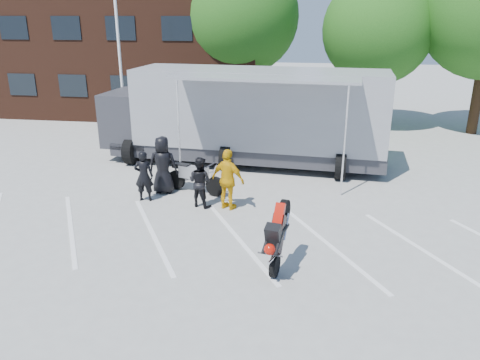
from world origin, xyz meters
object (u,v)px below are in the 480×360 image
(flagpole, at_px, (123,30))
(spectator_leather_c, at_px, (200,182))
(tree_mid, at_px, (378,30))
(spectator_leather_a, at_px, (163,165))
(stunt_bike_rider, at_px, (281,264))
(transporter_truck, at_px, (247,163))
(parked_motorcycle, at_px, (196,192))
(tree_left, at_px, (241,17))
(spectator_hivis, at_px, (228,180))
(spectator_leather_b, at_px, (144,176))

(flagpole, distance_m, spectator_leather_c, 9.46)
(tree_mid, xyz_separation_m, spectator_leather_a, (-7.82, -10.93, -3.98))
(tree_mid, xyz_separation_m, stunt_bike_rider, (-3.59, -15.15, -4.94))
(transporter_truck, distance_m, parked_motorcycle, 3.73)
(parked_motorcycle, bearing_deg, tree_left, 17.64)
(tree_left, distance_m, spectator_hivis, 13.86)
(parked_motorcycle, bearing_deg, stunt_bike_rider, -127.33)
(tree_mid, bearing_deg, spectator_leather_a, -125.60)
(transporter_truck, relative_size, spectator_leather_a, 6.04)
(spectator_leather_a, relative_size, spectator_leather_b, 1.17)
(tree_mid, relative_size, parked_motorcycle, 3.44)
(stunt_bike_rider, bearing_deg, flagpole, 138.02)
(tree_mid, bearing_deg, transporter_truck, -127.30)
(parked_motorcycle, xyz_separation_m, stunt_bike_rider, (3.19, -4.37, 0.00))
(spectator_hivis, bearing_deg, spectator_leather_c, 16.19)
(flagpole, xyz_separation_m, spectator_leather_c, (4.90, -6.88, -4.26))
(flagpole, relative_size, spectator_leather_c, 5.04)
(tree_left, distance_m, spectator_leather_c, 13.75)
(stunt_bike_rider, bearing_deg, spectator_leather_b, 154.29)
(spectator_leather_b, bearing_deg, transporter_truck, -126.23)
(tree_left, relative_size, transporter_truck, 0.74)
(tree_left, xyz_separation_m, stunt_bike_rider, (3.41, -16.15, -5.57))
(tree_mid, relative_size, spectator_leather_b, 4.65)
(tree_mid, distance_m, transporter_truck, 10.38)
(parked_motorcycle, bearing_deg, spectator_leather_b, 139.33)
(stunt_bike_rider, xyz_separation_m, spectator_leather_b, (-4.62, 3.45, 0.83))
(flagpole, relative_size, stunt_bike_rider, 4.42)
(spectator_leather_a, height_order, spectator_leather_b, spectator_leather_a)
(spectator_leather_b, distance_m, spectator_hivis, 2.79)
(tree_left, xyz_separation_m, transporter_truck, (1.47, -8.26, -5.57))
(tree_left, bearing_deg, tree_mid, -8.13)
(parked_motorcycle, height_order, stunt_bike_rider, stunt_bike_rider)
(stunt_bike_rider, bearing_deg, spectator_leather_a, 146.09)
(stunt_bike_rider, distance_m, spectator_leather_c, 4.35)
(tree_left, height_order, spectator_leather_c, tree_left)
(spectator_leather_b, height_order, spectator_hivis, spectator_hivis)
(flagpole, height_order, tree_left, tree_left)
(tree_left, xyz_separation_m, parked_motorcycle, (0.22, -11.78, -5.57))
(parked_motorcycle, xyz_separation_m, spectator_hivis, (1.34, -1.20, 0.95))
(parked_motorcycle, bearing_deg, flagpole, 54.28)
(flagpole, relative_size, parked_motorcycle, 3.58)
(spectator_hivis, bearing_deg, parked_motorcycle, -19.45)
(spectator_leather_c, height_order, spectator_hivis, spectator_hivis)
(tree_mid, height_order, spectator_leather_a, tree_mid)
(transporter_truck, bearing_deg, spectator_leather_c, -95.61)
(transporter_truck, height_order, spectator_leather_c, transporter_truck)
(stunt_bike_rider, bearing_deg, spectator_leather_c, 141.13)
(transporter_truck, xyz_separation_m, spectator_leather_c, (-0.82, -4.62, 0.79))
(tree_left, relative_size, stunt_bike_rider, 4.78)
(flagpole, bearing_deg, tree_left, 54.72)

